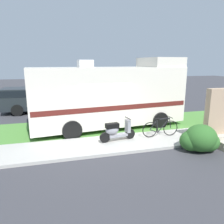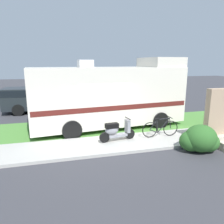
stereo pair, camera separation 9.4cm
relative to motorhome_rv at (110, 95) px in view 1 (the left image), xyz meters
name	(u,v)px [view 1 (the left image)]	position (x,y,z in m)	size (l,w,h in m)	color
ground_plane	(107,136)	(-0.53, -1.38, -1.76)	(80.00, 80.00, 0.00)	#38383D
sidewalk	(114,144)	(-0.53, -2.58, -1.70)	(24.00, 2.00, 0.12)	#ADAAA3
grass_strip	(100,127)	(-0.53, 0.12, -1.72)	(24.00, 3.40, 0.08)	#4C8438
motorhome_rv	(110,95)	(0.00, 0.00, 0.00)	(8.13, 3.19, 3.69)	silver
scooter	(116,131)	(-0.35, -2.36, -1.18)	(1.64, 0.54, 0.97)	black
bicycle	(160,128)	(1.73, -2.36, -1.24)	(1.74, 0.52, 0.91)	black
pickup_truck_near	(36,99)	(-4.10, 4.95, -0.83)	(5.68, 2.31, 1.73)	#1E2328
bush_by_porch	(200,139)	(2.54, -4.06, -1.25)	(1.51, 1.13, 1.07)	#2D6026
bottle_green	(223,135)	(4.49, -3.14, -1.54)	(0.08, 0.08, 0.23)	navy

